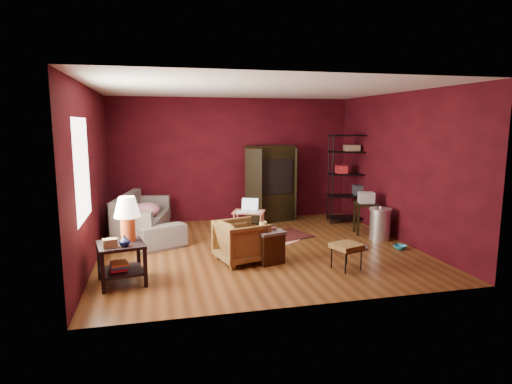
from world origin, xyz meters
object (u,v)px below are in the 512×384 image
(hamper, at_px, (268,246))
(laptop_desk, at_px, (249,214))
(armchair, at_px, (241,239))
(wire_shelving, at_px, (351,175))
(tv_armoire, at_px, (271,182))
(sofa, at_px, (141,217))
(side_table, at_px, (124,232))

(hamper, height_order, laptop_desk, laptop_desk)
(armchair, height_order, wire_shelving, wire_shelving)
(wire_shelving, bearing_deg, tv_armoire, 171.06)
(armchair, xyz_separation_m, hamper, (0.42, -0.12, -0.10))
(sofa, bearing_deg, tv_armoire, -96.34)
(hamper, xyz_separation_m, laptop_desk, (0.04, 1.60, 0.19))
(hamper, bearing_deg, wire_shelving, 42.50)
(side_table, distance_m, tv_armoire, 4.46)
(laptop_desk, bearing_deg, hamper, -69.37)
(sofa, height_order, hamper, sofa)
(armchair, distance_m, tv_armoire, 3.10)
(sofa, height_order, side_table, side_table)
(laptop_desk, xyz_separation_m, tv_armoire, (0.80, 1.30, 0.44))
(armchair, xyz_separation_m, laptop_desk, (0.45, 1.48, 0.09))
(wire_shelving, bearing_deg, armchair, -134.07)
(wire_shelving, bearing_deg, hamper, -128.34)
(armchair, xyz_separation_m, tv_armoire, (1.25, 2.79, 0.53))
(tv_armoire, xyz_separation_m, wire_shelving, (1.72, -0.56, 0.19))
(laptop_desk, height_order, tv_armoire, tv_armoire)
(wire_shelving, bearing_deg, laptop_desk, -154.47)
(sofa, bearing_deg, laptop_desk, -124.58)
(hamper, height_order, wire_shelving, wire_shelving)
(sofa, xyz_separation_m, hamper, (2.03, -1.98, -0.15))
(wire_shelving, bearing_deg, side_table, -141.03)
(armchair, height_order, tv_armoire, tv_armoire)
(sofa, height_order, tv_armoire, tv_armoire)
(armchair, xyz_separation_m, side_table, (-1.76, -0.49, 0.36))
(wire_shelving, bearing_deg, sofa, -166.24)
(side_table, xyz_separation_m, hamper, (2.18, 0.37, -0.45))
(armchair, relative_size, laptop_desk, 0.99)
(sofa, xyz_separation_m, side_table, (-0.15, -2.35, 0.30))
(tv_armoire, relative_size, wire_shelving, 0.87)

